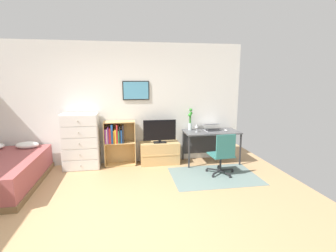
{
  "coord_description": "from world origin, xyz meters",
  "views": [
    {
      "loc": [
        0.39,
        -3.26,
        1.92
      ],
      "look_at": [
        1.19,
        1.5,
        1.0
      ],
      "focal_mm": 26.67,
      "sensor_mm": 36.0,
      "label": 1
    }
  ],
  "objects_px": {
    "desk": "(210,136)",
    "computer_mouse": "(226,130)",
    "tv_stand": "(160,153)",
    "wine_glass": "(196,126)",
    "bamboo_vase": "(190,119)",
    "bookshelf": "(117,139)",
    "office_chair": "(223,153)",
    "laptop": "(212,128)",
    "dresser": "(81,141)",
    "television": "(160,132)"
  },
  "relations": [
    {
      "from": "tv_stand",
      "to": "television",
      "type": "distance_m",
      "value": 0.5
    },
    {
      "from": "television",
      "to": "laptop",
      "type": "bearing_deg",
      "value": -0.82
    },
    {
      "from": "tv_stand",
      "to": "wine_glass",
      "type": "height_order",
      "value": "wine_glass"
    },
    {
      "from": "dresser",
      "to": "tv_stand",
      "type": "distance_m",
      "value": 1.74
    },
    {
      "from": "wine_glass",
      "to": "dresser",
      "type": "bearing_deg",
      "value": 176.66
    },
    {
      "from": "computer_mouse",
      "to": "wine_glass",
      "type": "distance_m",
      "value": 0.7
    },
    {
      "from": "dresser",
      "to": "desk",
      "type": "bearing_deg",
      "value": -0.41
    },
    {
      "from": "dresser",
      "to": "laptop",
      "type": "bearing_deg",
      "value": -0.49
    },
    {
      "from": "desk",
      "to": "laptop",
      "type": "distance_m",
      "value": 0.2
    },
    {
      "from": "desk",
      "to": "office_chair",
      "type": "bearing_deg",
      "value": -91.82
    },
    {
      "from": "television",
      "to": "office_chair",
      "type": "bearing_deg",
      "value": -37.79
    },
    {
      "from": "office_chair",
      "to": "bamboo_vase",
      "type": "bearing_deg",
      "value": 108.14
    },
    {
      "from": "bamboo_vase",
      "to": "computer_mouse",
      "type": "bearing_deg",
      "value": -18.77
    },
    {
      "from": "wine_glass",
      "to": "laptop",
      "type": "bearing_deg",
      "value": 16.25
    },
    {
      "from": "tv_stand",
      "to": "wine_glass",
      "type": "distance_m",
      "value": 1.04
    },
    {
      "from": "television",
      "to": "desk",
      "type": "relative_size",
      "value": 0.59
    },
    {
      "from": "tv_stand",
      "to": "bamboo_vase",
      "type": "relative_size",
      "value": 1.72
    },
    {
      "from": "computer_mouse",
      "to": "television",
      "type": "bearing_deg",
      "value": 174.69
    },
    {
      "from": "wine_glass",
      "to": "bamboo_vase",
      "type": "bearing_deg",
      "value": 106.58
    },
    {
      "from": "bookshelf",
      "to": "bamboo_vase",
      "type": "distance_m",
      "value": 1.72
    },
    {
      "from": "tv_stand",
      "to": "computer_mouse",
      "type": "relative_size",
      "value": 8.41
    },
    {
      "from": "laptop",
      "to": "bamboo_vase",
      "type": "distance_m",
      "value": 0.55
    },
    {
      "from": "computer_mouse",
      "to": "bamboo_vase",
      "type": "height_order",
      "value": "bamboo_vase"
    },
    {
      "from": "computer_mouse",
      "to": "bookshelf",
      "type": "bearing_deg",
      "value": 175.1
    },
    {
      "from": "dresser",
      "to": "tv_stand",
      "type": "bearing_deg",
      "value": 0.51
    },
    {
      "from": "dresser",
      "to": "wine_glass",
      "type": "bearing_deg",
      "value": -3.34
    },
    {
      "from": "television",
      "to": "wine_glass",
      "type": "xyz_separation_m",
      "value": [
        0.81,
        -0.14,
        0.12
      ]
    },
    {
      "from": "tv_stand",
      "to": "bamboo_vase",
      "type": "height_order",
      "value": "bamboo_vase"
    },
    {
      "from": "bookshelf",
      "to": "desk",
      "type": "height_order",
      "value": "bookshelf"
    },
    {
      "from": "laptop",
      "to": "tv_stand",
      "type": "bearing_deg",
      "value": 176.36
    },
    {
      "from": "tv_stand",
      "to": "laptop",
      "type": "xyz_separation_m",
      "value": [
        1.23,
        -0.04,
        0.56
      ]
    },
    {
      "from": "dresser",
      "to": "television",
      "type": "height_order",
      "value": "dresser"
    },
    {
      "from": "tv_stand",
      "to": "television",
      "type": "height_order",
      "value": "television"
    },
    {
      "from": "bookshelf",
      "to": "bamboo_vase",
      "type": "bearing_deg",
      "value": 1.84
    },
    {
      "from": "television",
      "to": "laptop",
      "type": "xyz_separation_m",
      "value": [
        1.23,
        -0.02,
        0.05
      ]
    },
    {
      "from": "television",
      "to": "wine_glass",
      "type": "distance_m",
      "value": 0.83
    },
    {
      "from": "wine_glass",
      "to": "bookshelf",
      "type": "bearing_deg",
      "value": 173.19
    },
    {
      "from": "bamboo_vase",
      "to": "office_chair",
      "type": "bearing_deg",
      "value": -67.65
    },
    {
      "from": "bamboo_vase",
      "to": "tv_stand",
      "type": "bearing_deg",
      "value": -172.18
    },
    {
      "from": "television",
      "to": "wine_glass",
      "type": "bearing_deg",
      "value": -9.76
    },
    {
      "from": "bookshelf",
      "to": "laptop",
      "type": "bearing_deg",
      "value": -2.3
    },
    {
      "from": "dresser",
      "to": "office_chair",
      "type": "xyz_separation_m",
      "value": [
        2.85,
        -0.9,
        -0.14
      ]
    },
    {
      "from": "dresser",
      "to": "desk",
      "type": "distance_m",
      "value": 2.88
    },
    {
      "from": "laptop",
      "to": "office_chair",
      "type": "bearing_deg",
      "value": -96.95
    },
    {
      "from": "bookshelf",
      "to": "office_chair",
      "type": "bearing_deg",
      "value": -24.72
    },
    {
      "from": "dresser",
      "to": "television",
      "type": "relative_size",
      "value": 1.64
    },
    {
      "from": "desk",
      "to": "computer_mouse",
      "type": "relative_size",
      "value": 11.91
    },
    {
      "from": "television",
      "to": "computer_mouse",
      "type": "xyz_separation_m",
      "value": [
        1.5,
        -0.14,
        0.0
      ]
    },
    {
      "from": "television",
      "to": "laptop",
      "type": "distance_m",
      "value": 1.23
    },
    {
      "from": "bookshelf",
      "to": "tv_stand",
      "type": "bearing_deg",
      "value": -2.87
    }
  ]
}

